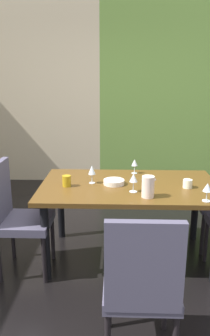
% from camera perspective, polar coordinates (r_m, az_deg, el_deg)
% --- Properties ---
extents(ground_plane, '(6.00, 5.51, 0.02)m').
position_cam_1_polar(ground_plane, '(3.08, -3.26, -17.74)').
color(ground_plane, black).
extents(back_panel_interior, '(2.99, 0.10, 2.89)m').
position_cam_1_polar(back_panel_interior, '(5.55, -16.90, 12.55)').
color(back_panel_interior, beige).
rests_on(back_panel_interior, ground_plane).
extents(garden_window_panel, '(3.00, 0.10, 2.89)m').
position_cam_1_polar(garden_window_panel, '(5.41, 15.59, 12.58)').
color(garden_window_panel, olive).
rests_on(garden_window_panel, ground_plane).
extents(dining_table, '(1.62, 0.97, 0.73)m').
position_cam_1_polar(dining_table, '(3.02, 4.28, -4.40)').
color(dining_table, '#573916').
rests_on(dining_table, ground_plane).
extents(chair_head_near, '(0.44, 0.44, 0.99)m').
position_cam_1_polar(chair_head_near, '(1.99, 6.37, -19.26)').
color(chair_head_near, '#4D485E').
rests_on(chair_head_near, ground_plane).
extents(chair_left_near, '(0.44, 0.44, 1.00)m').
position_cam_1_polar(chair_left_near, '(2.95, -15.33, -7.50)').
color(chair_left_near, '#4D485E').
rests_on(chair_left_near, ground_plane).
extents(wine_glass_rear, '(0.07, 0.07, 0.17)m').
position_cam_1_polar(wine_glass_rear, '(2.99, -2.30, -0.43)').
color(wine_glass_rear, silver).
rests_on(wine_glass_rear, dining_table).
extents(wine_glass_center, '(0.07, 0.07, 0.15)m').
position_cam_1_polar(wine_glass_center, '(2.68, 17.41, -3.35)').
color(wine_glass_center, silver).
rests_on(wine_glass_center, dining_table).
extents(wine_glass_south, '(0.07, 0.07, 0.16)m').
position_cam_1_polar(wine_glass_south, '(2.77, 5.00, -1.84)').
color(wine_glass_south, silver).
rests_on(wine_glass_south, dining_table).
extents(wine_glass_west, '(0.06, 0.06, 0.15)m').
position_cam_1_polar(wine_glass_west, '(3.31, 5.17, 0.84)').
color(wine_glass_west, silver).
rests_on(wine_glass_west, dining_table).
extents(serving_bowl_right, '(0.19, 0.19, 0.04)m').
position_cam_1_polar(serving_bowl_right, '(2.99, 1.56, -2.45)').
color(serving_bowl_right, white).
rests_on(serving_bowl_right, dining_table).
extents(cup_near_window, '(0.08, 0.08, 0.07)m').
position_cam_1_polar(cup_near_window, '(2.98, 14.19, -2.66)').
color(cup_near_window, white).
rests_on(cup_near_window, dining_table).
extents(cup_near_shelf, '(0.08, 0.08, 0.10)m').
position_cam_1_polar(cup_near_shelf, '(2.94, -6.70, -2.26)').
color(cup_near_shelf, '#B28D17').
rests_on(cup_near_shelf, dining_table).
extents(pitcher_left, '(0.12, 0.10, 0.18)m').
position_cam_1_polar(pitcher_left, '(2.67, 7.52, -3.23)').
color(pitcher_left, '#F6D9C7').
rests_on(pitcher_left, dining_table).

